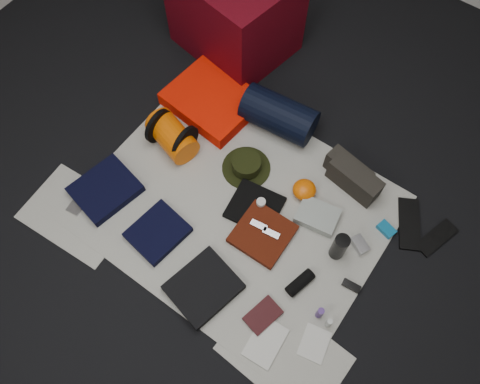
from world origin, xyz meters
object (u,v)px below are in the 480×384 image
Objects in this scene: water_bottle at (339,247)px; red_cabinet at (235,10)px; sleeping_pad at (212,100)px; stuff_sack at (172,136)px; paperback_book at (263,315)px; navy_duffel at (279,115)px; compact_camera at (360,245)px.

red_cabinet is at bearing 145.57° from water_bottle.
stuff_sack is (-0.01, -0.37, 0.04)m from sleeping_pad.
red_cabinet reaches higher than sleeping_pad.
water_bottle is at bearing -19.29° from sleeping_pad.
red_cabinet is 2.24× the size of stuff_sack.
stuff_sack is 1.69× the size of paperback_book.
water_bottle is (1.13, -0.39, 0.05)m from sleeping_pad.
navy_duffel reaches higher than paperback_book.
stuff_sack is 1.14m from water_bottle.
sleeping_pad is 0.44m from navy_duffel.
stuff_sack is 0.64m from navy_duffel.
stuff_sack is at bearing -149.07° from compact_camera.
navy_duffel is (0.43, 0.47, 0.02)m from stuff_sack.
red_cabinet is 1.85m from paperback_book.
red_cabinet is 1.59m from water_bottle.
compact_camera is (1.21, -0.29, -0.03)m from sleeping_pad.
stuff_sack is (0.17, -0.87, -0.19)m from red_cabinet.
red_cabinet is 1.32× the size of sleeping_pad.
stuff_sack is at bearing 178.61° from water_bottle.
navy_duffel is 2.42× the size of paperback_book.
sleeping_pad is 1.19m from water_bottle.
compact_camera reaches higher than paperback_book.
navy_duffel reaches higher than compact_camera.
paperback_book is at bearing -42.05° from sleeping_pad.
water_bottle reaches higher than paperback_book.
paperback_book is (-0.13, -0.50, -0.09)m from water_bottle.
compact_camera is (0.79, -0.39, -0.09)m from navy_duffel.
stuff_sack is at bearing 165.39° from paperback_book.
navy_duffel is 4.23× the size of compact_camera.
sleeping_pad is at bearing 160.71° from water_bottle.
red_cabinet is at bearing 109.91° from sleeping_pad.
stuff_sack is 2.96× the size of compact_camera.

